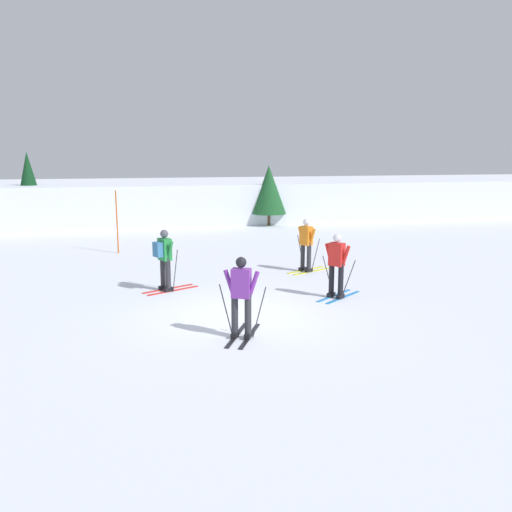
{
  "coord_description": "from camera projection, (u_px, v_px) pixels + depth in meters",
  "views": [
    {
      "loc": [
        -2.41,
        -11.85,
        3.77
      ],
      "look_at": [
        0.93,
        2.65,
        0.9
      ],
      "focal_mm": 37.82,
      "sensor_mm": 36.0,
      "label": 1
    }
  ],
  "objects": [
    {
      "name": "ground_plane",
      "position": [
        243.0,
        316.0,
        12.59
      ],
      "size": [
        120.0,
        120.0,
        0.0
      ],
      "primitive_type": "plane",
      "color": "silver"
    },
    {
      "name": "far_snow_ridge",
      "position": [
        174.0,
        200.0,
        31.31
      ],
      "size": [
        80.0,
        8.86,
        2.13
      ],
      "primitive_type": "cube",
      "color": "silver",
      "rests_on": "ground"
    },
    {
      "name": "skier_green",
      "position": [
        164.0,
        257.0,
        14.71
      ],
      "size": [
        1.59,
        1.06,
        1.71
      ],
      "color": "red",
      "rests_on": "ground"
    },
    {
      "name": "skier_red",
      "position": [
        337.0,
        264.0,
        14.01
      ],
      "size": [
        1.5,
        1.27,
        1.71
      ],
      "color": "#237AC6",
      "rests_on": "ground"
    },
    {
      "name": "skier_purple",
      "position": [
        241.0,
        295.0,
        10.94
      ],
      "size": [
        1.03,
        1.6,
        1.71
      ],
      "color": "black",
      "rests_on": "ground"
    },
    {
      "name": "skier_orange",
      "position": [
        306.0,
        244.0,
        17.15
      ],
      "size": [
        1.6,
        1.05,
        1.71
      ],
      "color": "gold",
      "rests_on": "ground"
    },
    {
      "name": "trail_marker_pole",
      "position": [
        117.0,
        222.0,
        20.27
      ],
      "size": [
        0.05,
        0.05,
        2.37
      ],
      "primitive_type": "cylinder",
      "color": "#C65614",
      "rests_on": "ground"
    },
    {
      "name": "conifer_far_left",
      "position": [
        269.0,
        190.0,
        27.97
      ],
      "size": [
        1.81,
        1.81,
        3.12
      ],
      "color": "#513823",
      "rests_on": "ground"
    },
    {
      "name": "conifer_far_right",
      "position": [
        29.0,
        183.0,
        27.16
      ],
      "size": [
        1.43,
        1.43,
        3.81
      ],
      "color": "#513823",
      "rests_on": "ground"
    }
  ]
}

